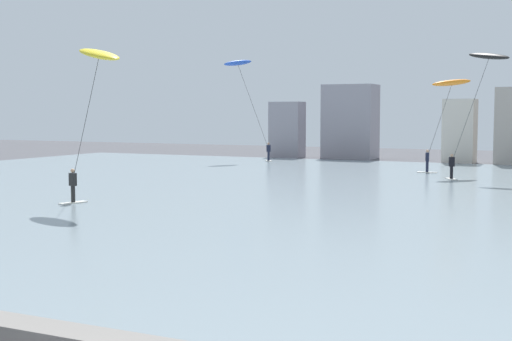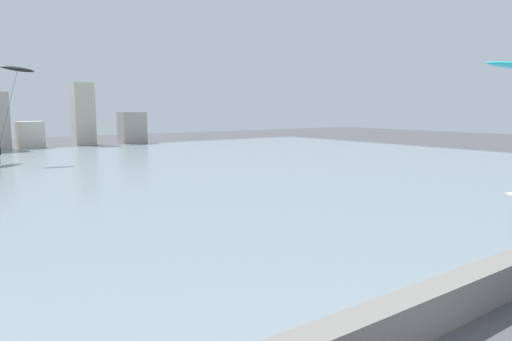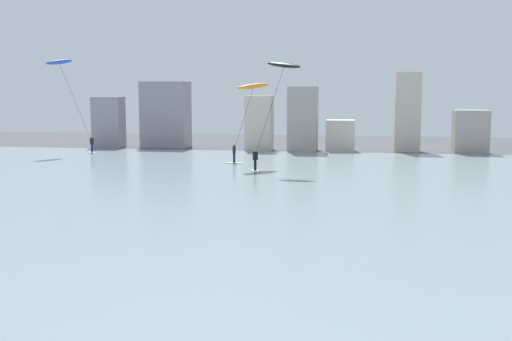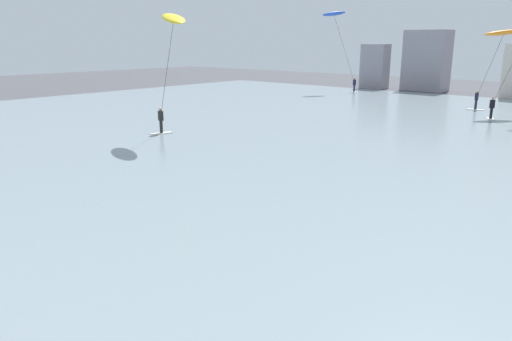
% 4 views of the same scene
% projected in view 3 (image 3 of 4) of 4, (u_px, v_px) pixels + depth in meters
% --- Properties ---
extents(water_bay, '(84.00, 52.00, 0.10)m').
position_uv_depth(water_bay, '(262.00, 198.00, 34.25)').
color(water_bay, gray).
rests_on(water_bay, ground).
extents(far_shore_buildings, '(40.31, 5.62, 7.87)m').
position_uv_depth(far_shore_buildings, '(260.00, 120.00, 62.61)').
color(far_shore_buildings, gray).
rests_on(far_shore_buildings, ground).
extents(kitesurfer_blue, '(4.42, 3.15, 9.13)m').
position_uv_depth(kitesurfer_blue, '(63.00, 71.00, 57.40)').
color(kitesurfer_blue, silver).
rests_on(kitesurfer_blue, water_bay).
extents(kitesurfer_black, '(3.86, 2.43, 8.26)m').
position_uv_depth(kitesurfer_black, '(280.00, 78.00, 44.94)').
color(kitesurfer_black, silver).
rests_on(kitesurfer_black, water_bay).
extents(kitesurfer_orange, '(3.95, 3.29, 6.72)m').
position_uv_depth(kitesurfer_orange, '(251.00, 92.00, 48.03)').
color(kitesurfer_orange, silver).
rests_on(kitesurfer_orange, water_bay).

